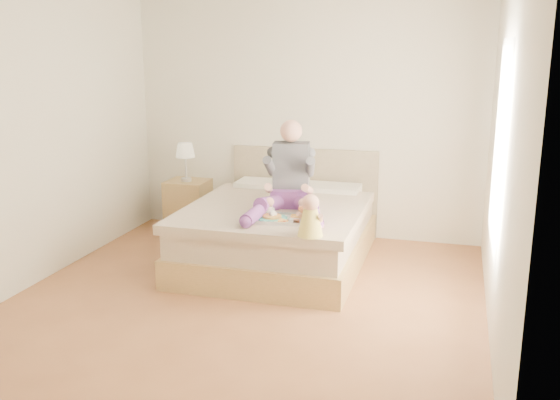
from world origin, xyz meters
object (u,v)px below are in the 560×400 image
(tray, at_px, (282,217))
(baby, at_px, (311,219))
(bed, at_px, (281,230))
(adult, at_px, (289,183))
(nightstand, at_px, (188,204))

(tray, height_order, baby, baby)
(bed, height_order, adult, adult)
(nightstand, xyz_separation_m, adult, (1.54, -1.04, 0.57))
(bed, height_order, nightstand, bed)
(baby, bearing_deg, bed, 122.61)
(adult, bearing_deg, nightstand, 136.33)
(adult, distance_m, baby, 0.88)
(tray, bearing_deg, nightstand, 130.70)
(nightstand, bearing_deg, adult, -33.97)
(adult, bearing_deg, tray, -93.62)
(bed, relative_size, adult, 1.99)
(bed, bearing_deg, baby, -61.81)
(tray, relative_size, baby, 1.33)
(nightstand, xyz_separation_m, baby, (1.93, -1.82, 0.46))
(adult, relative_size, tray, 2.32)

